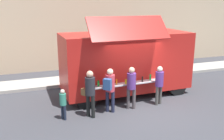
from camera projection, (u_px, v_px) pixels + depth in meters
name	position (u px, v px, depth m)	size (l,w,h in m)	color
ground_plane	(144.00, 111.00, 9.72)	(60.00, 60.00, 0.00)	#38383D
curb_strip	(33.00, 84.00, 12.69)	(28.00, 1.60, 0.15)	#9E998E
building_behind	(42.00, 5.00, 15.56)	(32.00, 2.40, 7.92)	tan
food_truck_main	(126.00, 61.00, 11.22)	(5.71, 3.15, 3.59)	red
trash_bin	(179.00, 65.00, 15.06)	(0.60, 0.60, 0.93)	#2D5C36
customer_front_ordering	(131.00, 84.00, 9.71)	(0.35, 0.35, 1.70)	#4F4446
customer_mid_with_backpack	(110.00, 86.00, 9.38)	(0.52, 0.54, 1.72)	#20233A
customer_rear_waiting	(90.00, 90.00, 8.99)	(0.47, 0.54, 1.76)	black
customer_extra_browsing	(159.00, 82.00, 10.14)	(0.33, 0.33, 1.62)	#4A4641
child_near_queue	(63.00, 102.00, 8.87)	(0.23, 0.23, 1.14)	#1D2436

